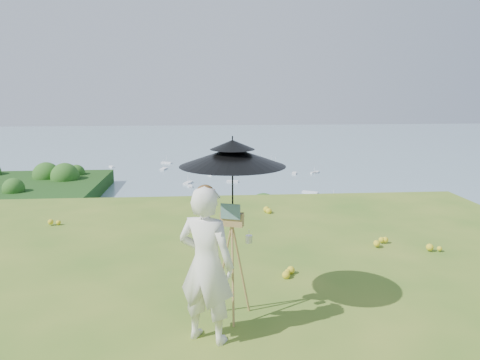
{
  "coord_description": "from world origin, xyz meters",
  "views": [
    {
      "loc": [
        0.15,
        -5.26,
        2.86
      ],
      "look_at": [
        0.8,
        2.7,
        1.27
      ],
      "focal_mm": 35.0,
      "sensor_mm": 36.0,
      "label": 1
    }
  ],
  "objects": [
    {
      "name": "field_easel",
      "position": [
        0.5,
        0.22,
        0.74
      ],
      "size": [
        0.73,
        0.73,
        1.49
      ],
      "primitive_type": null,
      "rotation": [
        0.0,
        0.0,
        -0.36
      ],
      "color": "#A48044",
      "rests_on": "ground"
    },
    {
      "name": "sun_umbrella",
      "position": [
        0.51,
        0.25,
        1.76
      ],
      "size": [
        1.73,
        1.73,
        1.07
      ],
      "primitive_type": null,
      "rotation": [
        0.0,
        0.0,
        -0.49
      ],
      "color": "black",
      "rests_on": "field_easel"
    },
    {
      "name": "shoreline_tier",
      "position": [
        0.0,
        75.0,
        -36.0
      ],
      "size": [
        170.0,
        28.0,
        8.0
      ],
      "primitive_type": "cube",
      "color": "#6F6459",
      "rests_on": "bay_water"
    },
    {
      "name": "painter_cap",
      "position": [
        0.18,
        -0.3,
        1.76
      ],
      "size": [
        0.3,
        0.32,
        0.1
      ],
      "primitive_type": null,
      "rotation": [
        0.0,
        0.0,
        -0.44
      ],
      "color": "#DA7885",
      "rests_on": "painter"
    },
    {
      "name": "painter",
      "position": [
        0.18,
        -0.3,
        0.91
      ],
      "size": [
        0.79,
        0.69,
        1.82
      ],
      "primitive_type": "imported",
      "rotation": [
        0.0,
        0.0,
        2.67
      ],
      "color": "white",
      "rests_on": "ground"
    },
    {
      "name": "bay_water",
      "position": [
        0.0,
        240.0,
        -34.0
      ],
      "size": [
        700.0,
        700.0,
        0.0
      ],
      "primitive_type": "plane",
      "color": "#6D8D9C",
      "rests_on": "ground"
    },
    {
      "name": "slope_trees",
      "position": [
        0.0,
        35.0,
        -15.0
      ],
      "size": [
        110.0,
        50.0,
        6.0
      ],
      "primitive_type": null,
      "color": "#1F5419",
      "rests_on": "forest_slope"
    },
    {
      "name": "wildflowers",
      "position": [
        0.0,
        0.25,
        0.06
      ],
      "size": [
        10.0,
        10.5,
        0.12
      ],
      "primitive_type": null,
      "color": "gold",
      "rests_on": "ground"
    },
    {
      "name": "ground",
      "position": [
        0.0,
        0.0,
        0.0
      ],
      "size": [
        14.0,
        14.0,
        0.0
      ],
      "primitive_type": "plane",
      "color": "#3F7020",
      "rests_on": "ground"
    },
    {
      "name": "moored_boats",
      "position": [
        -12.5,
        161.0,
        -33.65
      ],
      "size": [
        140.0,
        140.0,
        0.7
      ],
      "primitive_type": null,
      "color": "white",
      "rests_on": "bay_water"
    },
    {
      "name": "harbor_town",
      "position": [
        0.0,
        75.0,
        -29.5
      ],
      "size": [
        110.0,
        22.0,
        5.0
      ],
      "primitive_type": null,
      "color": "beige",
      "rests_on": "shoreline_tier"
    }
  ]
}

